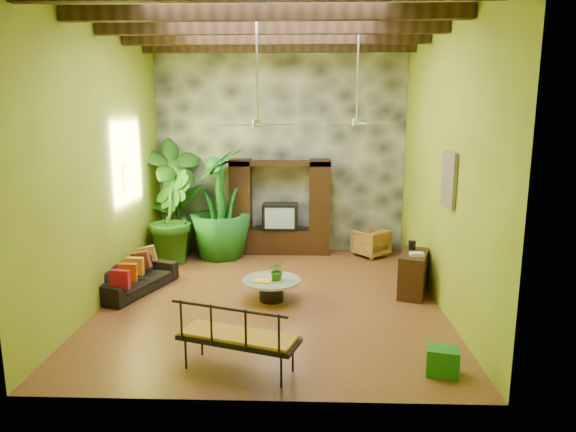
{
  "coord_description": "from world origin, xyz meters",
  "views": [
    {
      "loc": [
        0.59,
        -9.05,
        3.36
      ],
      "look_at": [
        0.29,
        0.2,
        1.51
      ],
      "focal_mm": 32.0,
      "sensor_mm": 36.0,
      "label": 1
    }
  ],
  "objects_px": {
    "green_bin": "(443,361)",
    "tall_plant_a": "(175,198)",
    "ceiling_fan_front": "(257,111)",
    "iron_bench": "(238,335)",
    "tall_plant_b": "(169,217)",
    "entertainment_center": "(280,214)",
    "coffee_table": "(271,287)",
    "sofa": "(135,277)",
    "side_console": "(413,274)",
    "ceiling_fan_back": "(357,111)",
    "wicker_armchair": "(371,243)",
    "tall_plant_c": "(220,204)"
  },
  "relations": [
    {
      "from": "tall_plant_b",
      "to": "green_bin",
      "type": "distance_m",
      "value": 7.09
    },
    {
      "from": "coffee_table",
      "to": "green_bin",
      "type": "xyz_separation_m",
      "value": [
        2.42,
        -2.63,
        -0.08
      ]
    },
    {
      "from": "iron_bench",
      "to": "side_console",
      "type": "bearing_deg",
      "value": 65.3
    },
    {
      "from": "entertainment_center",
      "to": "side_console",
      "type": "distance_m",
      "value": 3.94
    },
    {
      "from": "sofa",
      "to": "iron_bench",
      "type": "bearing_deg",
      "value": -123.48
    },
    {
      "from": "tall_plant_a",
      "to": "tall_plant_c",
      "type": "bearing_deg",
      "value": -10.63
    },
    {
      "from": "wicker_armchair",
      "to": "tall_plant_c",
      "type": "distance_m",
      "value": 3.71
    },
    {
      "from": "ceiling_fan_back",
      "to": "iron_bench",
      "type": "xyz_separation_m",
      "value": [
        -1.87,
        -4.04,
        -2.87
      ]
    },
    {
      "from": "entertainment_center",
      "to": "side_console",
      "type": "bearing_deg",
      "value": -47.13
    },
    {
      "from": "wicker_armchair",
      "to": "coffee_table",
      "type": "bearing_deg",
      "value": 14.17
    },
    {
      "from": "ceiling_fan_back",
      "to": "side_console",
      "type": "relative_size",
      "value": 1.85
    },
    {
      "from": "ceiling_fan_front",
      "to": "green_bin",
      "type": "relative_size",
      "value": 4.5
    },
    {
      "from": "coffee_table",
      "to": "iron_bench",
      "type": "relative_size",
      "value": 0.63
    },
    {
      "from": "wicker_armchair",
      "to": "tall_plant_c",
      "type": "height_order",
      "value": "tall_plant_c"
    },
    {
      "from": "ceiling_fan_front",
      "to": "coffee_table",
      "type": "distance_m",
      "value": 3.16
    },
    {
      "from": "tall_plant_c",
      "to": "iron_bench",
      "type": "bearing_deg",
      "value": -78.47
    },
    {
      "from": "entertainment_center",
      "to": "tall_plant_b",
      "type": "relative_size",
      "value": 1.13
    },
    {
      "from": "tall_plant_a",
      "to": "coffee_table",
      "type": "bearing_deg",
      "value": -50.73
    },
    {
      "from": "sofa",
      "to": "green_bin",
      "type": "relative_size",
      "value": 4.54
    },
    {
      "from": "green_bin",
      "to": "tall_plant_c",
      "type": "bearing_deg",
      "value": 124.88
    },
    {
      "from": "tall_plant_a",
      "to": "iron_bench",
      "type": "height_order",
      "value": "tall_plant_a"
    },
    {
      "from": "wicker_armchair",
      "to": "iron_bench",
      "type": "relative_size",
      "value": 0.43
    },
    {
      "from": "tall_plant_a",
      "to": "tall_plant_b",
      "type": "bearing_deg",
      "value": -89.06
    },
    {
      "from": "ceiling_fan_back",
      "to": "coffee_table",
      "type": "relative_size",
      "value": 1.75
    },
    {
      "from": "ceiling_fan_back",
      "to": "tall_plant_a",
      "type": "xyz_separation_m",
      "value": [
        -4.09,
        1.69,
        -2.0
      ]
    },
    {
      "from": "tall_plant_b",
      "to": "coffee_table",
      "type": "relative_size",
      "value": 2.0
    },
    {
      "from": "sofa",
      "to": "iron_bench",
      "type": "height_order",
      "value": "iron_bench"
    },
    {
      "from": "ceiling_fan_front",
      "to": "tall_plant_a",
      "type": "relative_size",
      "value": 0.67
    },
    {
      "from": "sofa",
      "to": "tall_plant_a",
      "type": "distance_m",
      "value": 2.86
    },
    {
      "from": "tall_plant_c",
      "to": "entertainment_center",
      "type": "bearing_deg",
      "value": 17.92
    },
    {
      "from": "tall_plant_a",
      "to": "side_console",
      "type": "bearing_deg",
      "value": -26.92
    },
    {
      "from": "tall_plant_c",
      "to": "sofa",
      "type": "bearing_deg",
      "value": -117.45
    },
    {
      "from": "entertainment_center",
      "to": "tall_plant_a",
      "type": "height_order",
      "value": "tall_plant_a"
    },
    {
      "from": "ceiling_fan_front",
      "to": "sofa",
      "type": "xyz_separation_m",
      "value": [
        -2.45,
        0.67,
        -3.13
      ]
    },
    {
      "from": "tall_plant_a",
      "to": "entertainment_center",
      "type": "bearing_deg",
      "value": 5.6
    },
    {
      "from": "tall_plant_b",
      "to": "tall_plant_c",
      "type": "height_order",
      "value": "tall_plant_c"
    },
    {
      "from": "tall_plant_a",
      "to": "sofa",
      "type": "bearing_deg",
      "value": -93.48
    },
    {
      "from": "green_bin",
      "to": "tall_plant_a",
      "type": "bearing_deg",
      "value": 130.87
    },
    {
      "from": "wicker_armchair",
      "to": "tall_plant_a",
      "type": "distance_m",
      "value": 4.8
    },
    {
      "from": "tall_plant_a",
      "to": "coffee_table",
      "type": "height_order",
      "value": "tall_plant_a"
    },
    {
      "from": "ceiling_fan_back",
      "to": "iron_bench",
      "type": "bearing_deg",
      "value": -114.81
    },
    {
      "from": "tall_plant_b",
      "to": "iron_bench",
      "type": "distance_m",
      "value": 5.59
    },
    {
      "from": "coffee_table",
      "to": "green_bin",
      "type": "distance_m",
      "value": 3.57
    },
    {
      "from": "ceiling_fan_front",
      "to": "wicker_armchair",
      "type": "distance_m",
      "value": 5.11
    },
    {
      "from": "entertainment_center",
      "to": "tall_plant_a",
      "type": "bearing_deg",
      "value": -174.4
    },
    {
      "from": "entertainment_center",
      "to": "tall_plant_b",
      "type": "xyz_separation_m",
      "value": [
        -2.48,
        -0.87,
        0.1
      ]
    },
    {
      "from": "side_console",
      "to": "sofa",
      "type": "bearing_deg",
      "value": -161.45
    },
    {
      "from": "ceiling_fan_front",
      "to": "tall_plant_c",
      "type": "bearing_deg",
      "value": 111.13
    },
    {
      "from": "tall_plant_c",
      "to": "wicker_armchair",
      "type": "bearing_deg",
      "value": 3.76
    },
    {
      "from": "ceiling_fan_front",
      "to": "green_bin",
      "type": "distance_m",
      "value": 4.78
    }
  ]
}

